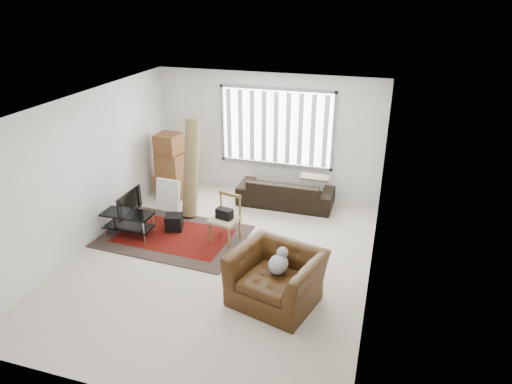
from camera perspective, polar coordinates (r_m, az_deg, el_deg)
room at (r=7.65m, az=-3.26°, el=4.74°), size 6.00×6.02×2.71m
persian_rug at (r=8.79m, az=-10.22°, el=-5.45°), size 2.72×1.88×0.02m
tv_stand at (r=8.87m, az=-15.71°, el=-3.30°), size 0.94×0.42×0.47m
tv at (r=8.72m, az=-15.97°, el=-1.26°), size 0.10×0.76×0.44m
subwoofer at (r=8.93m, az=-10.22°, el=-3.74°), size 0.38×0.38×0.31m
moving_boxes at (r=10.17m, az=-10.63°, el=2.91°), size 0.64×0.59×1.45m
white_flatpack at (r=9.68m, az=-10.97°, el=-0.42°), size 0.55×0.27×0.68m
rolled_rug at (r=9.26m, az=-8.12°, el=2.96°), size 0.31×0.78×1.97m
sofa at (r=9.75m, az=3.73°, el=0.50°), size 2.03×0.88×0.78m
side_chair at (r=8.32m, az=-3.87°, el=-3.13°), size 0.56×0.56×0.89m
armchair at (r=6.80m, az=2.54°, el=-10.19°), size 1.49×1.38×0.92m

